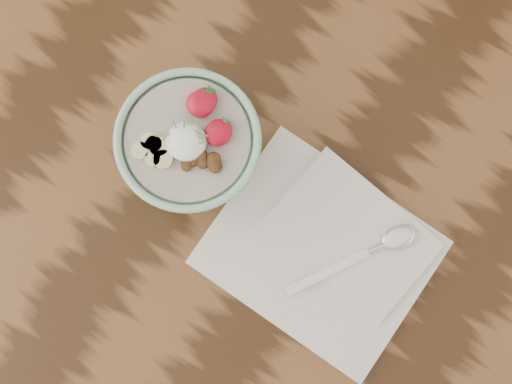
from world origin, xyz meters
TOP-DOWN VIEW (x-y plane):
  - table at (0.00, 0.00)cm, footprint 160.00×90.00cm
  - breakfast_bowl at (-19.78, -2.10)cm, footprint 18.31×18.31cm
  - napkin at (2.12, -2.33)cm, footprint 28.11×23.57cm
  - spoon at (7.74, 1.98)cm, footprint 11.00×17.60cm

SIDE VIEW (x-z plane):
  - table at x=0.00cm, z-range 28.20..103.20cm
  - napkin at x=2.12cm, z-range 74.86..76.57cm
  - spoon at x=7.74cm, z-range 76.63..77.62cm
  - breakfast_bowl at x=-19.78cm, z-range 75.16..87.35cm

